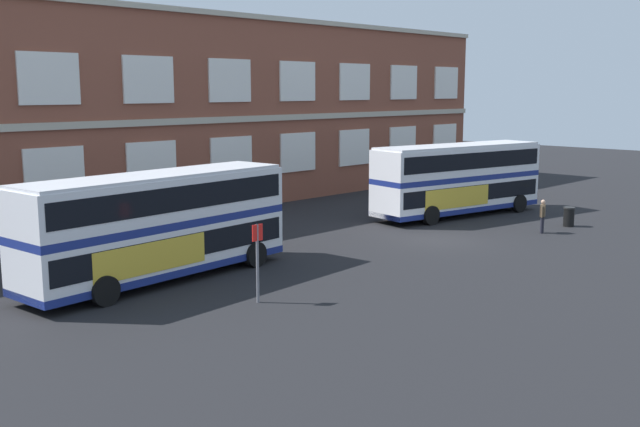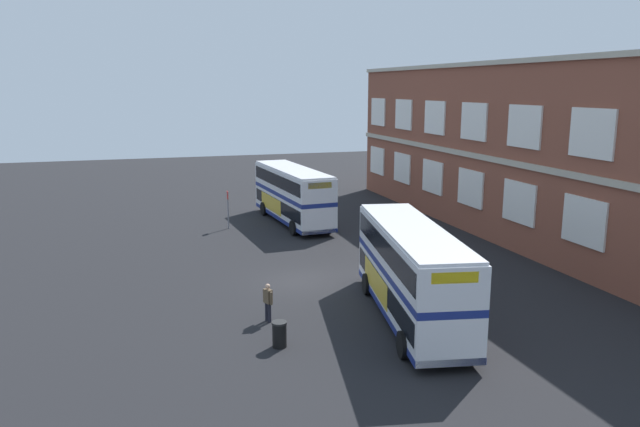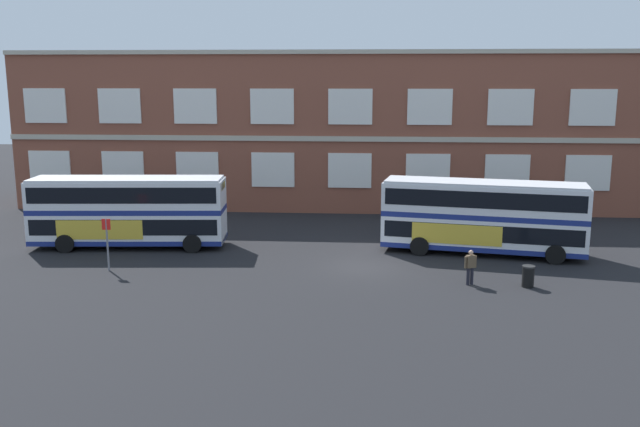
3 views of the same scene
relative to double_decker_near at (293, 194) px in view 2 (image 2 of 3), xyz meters
The scene contains 7 objects.
ground_plane 13.90m from the double_decker_near, ahead, with size 120.00×120.00×0.00m, color black.
brick_terminal_building 19.61m from the double_decker_near, 50.04° to the left, with size 49.67×8.19×11.57m.
double_decker_near is the anchor object (origin of this frame).
double_decker_middle 20.13m from the double_decker_near, ahead, with size 11.29×4.56×4.07m.
waiting_passenger 19.65m from the double_decker_near, 17.82° to the right, with size 0.63×0.37×1.70m.
bus_stand_flag 4.97m from the double_decker_near, 82.90° to the right, with size 0.44×0.10×2.70m.
station_litter_bin 22.28m from the double_decker_near, 16.05° to the right, with size 0.60×0.60×1.03m.
Camera 2 is at (29.26, -8.00, 9.92)m, focal length 34.14 mm.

